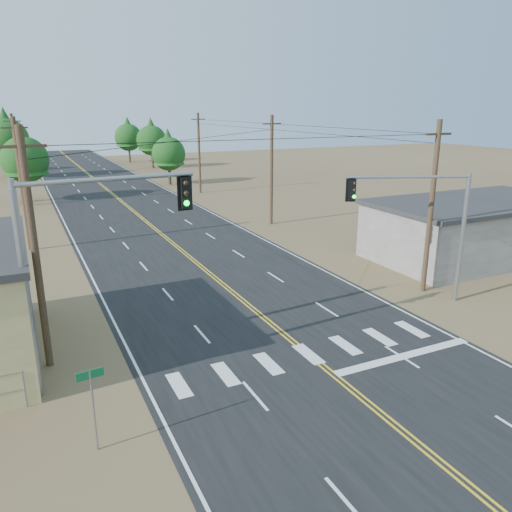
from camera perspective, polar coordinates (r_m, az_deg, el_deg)
ground at (r=17.68m, az=20.65°, el=-21.48°), size 220.00×220.00×0.00m
road at (r=41.95m, az=-9.85°, el=1.73°), size 15.00×200.00×0.02m
building_right at (r=39.92m, az=23.68°, el=2.75°), size 15.00×8.00×4.00m
utility_pole_left_near at (r=21.83m, az=-23.93°, el=0.59°), size 1.80×0.30×10.00m
utility_pole_left_mid at (r=41.49m, az=-25.18°, el=7.45°), size 1.80×0.30×10.00m
utility_pole_left_far at (r=61.37m, az=-25.63°, el=9.89°), size 1.80×0.30×10.00m
utility_pole_right_near at (r=30.50m, az=19.38°, el=5.31°), size 1.80×0.30×10.00m
utility_pole_right_mid at (r=46.64m, az=1.79°, el=9.85°), size 1.80×0.30×10.00m
utility_pole_right_far at (r=64.96m, az=-6.51°, el=11.67°), size 1.80×0.30×10.00m
signal_mast_left at (r=19.64m, az=-19.73°, el=0.84°), size 6.71×0.69×8.30m
signal_mast_right at (r=28.73m, az=19.21°, el=4.38°), size 6.29×2.72×7.27m
street_sign at (r=16.97m, az=-18.20°, el=-15.09°), size 0.85×0.12×2.87m
tree_left_near at (r=64.13m, az=-24.97°, el=10.43°), size 5.28×5.28×8.80m
tree_left_mid at (r=86.99m, az=-26.64°, el=12.25°), size 6.44×6.44×10.73m
tree_left_far at (r=97.69m, az=-26.62°, el=10.98°), size 3.85×3.85×6.41m
tree_right_near at (r=72.87m, az=-9.98°, el=11.80°), size 4.71×4.71×7.85m
tree_right_mid at (r=94.02m, az=-11.86°, el=13.14°), size 5.36×5.36×8.93m
tree_right_far at (r=105.12m, az=-14.41°, el=13.30°), size 5.34×5.34×8.90m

